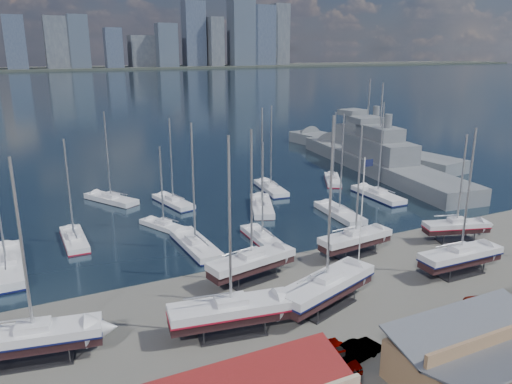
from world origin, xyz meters
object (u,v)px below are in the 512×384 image
car_a (342,356)px  naval_ship_west (366,148)px  naval_ship_east (377,163)px  sailboat_cradle_0 (34,337)px  flagpole (363,207)px

car_a → naval_ship_west: bearing=56.7°
naval_ship_east → car_a: (-42.11, -47.45, -0.98)m
sailboat_cradle_0 → flagpole: sailboat_cradle_0 is taller
sailboat_cradle_0 → naval_ship_east: 72.68m
car_a → flagpole: bearing=54.3°
naval_ship_east → flagpole: naval_ship_east is taller
car_a → naval_ship_east: bearing=54.4°
naval_ship_east → naval_ship_west: size_ratio=1.08×
naval_ship_west → car_a: naval_ship_west is taller
car_a → flagpole: (11.11, 12.47, 6.45)m
car_a → flagpole: 17.90m
sailboat_cradle_0 → flagpole: 31.99m
sailboat_cradle_0 → flagpole: (31.52, 2.08, 5.08)m
naval_ship_west → flagpole: naval_ship_west is taller
sailboat_cradle_0 → car_a: bearing=-16.5°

